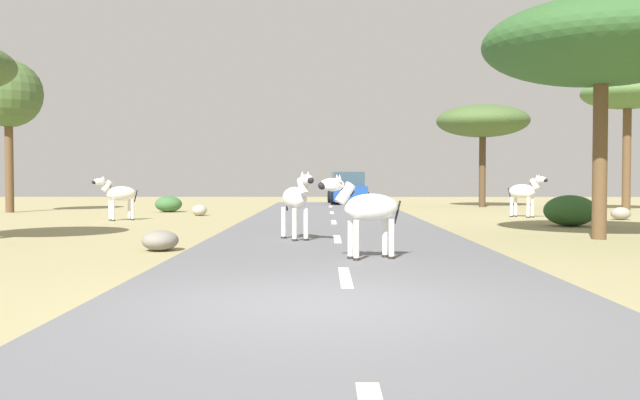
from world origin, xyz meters
The scene contains 17 objects.
ground_plane centered at (0.00, 0.00, 0.00)m, with size 90.00×90.00×0.00m, color #998E60.
road centered at (0.41, 0.00, 0.03)m, with size 6.00×64.00×0.05m, color slate.
lane_markings centered at (0.41, -1.00, 0.05)m, with size 0.16×56.00×0.01m.
zebra_0 centered at (-0.54, 7.81, 0.98)m, with size 0.91×1.56×1.56m.
zebra_1 centered at (0.84, 4.15, 0.93)m, with size 1.49×0.78×1.47m.
zebra_2 centered at (7.51, 17.57, 0.95)m, with size 1.25×1.42×1.59m.
zebra_3 centered at (-6.94, 15.57, 0.91)m, with size 1.37×1.18×1.52m.
car_0 centered at (1.37, 29.78, 0.85)m, with size 2.20×4.43×1.74m.
tree_1 centered at (13.36, 22.27, 5.10)m, with size 3.94×3.94×5.87m.
tree_4 centered at (6.64, 8.55, 4.61)m, with size 5.55×5.55×5.60m.
tree_5 centered at (-13.23, 21.03, 4.96)m, with size 2.83×2.83×6.44m.
tree_6 centered at (8.05, 26.60, 4.29)m, with size 4.62×4.62×5.13m.
bush_0 centered at (-6.58, 21.39, 0.34)m, with size 1.15×1.03×0.69m, color #386633.
bush_1 centered at (7.55, 12.98, 0.47)m, with size 1.57×1.41×0.94m, color #2D5628.
rock_1 centered at (10.44, 16.11, 0.22)m, with size 0.68×0.54×0.44m, color gray.
rock_2 centered at (-3.18, 5.93, 0.21)m, with size 0.73×0.79×0.41m, color gray.
rock_4 centered at (-4.73, 18.60, 0.21)m, with size 0.58×0.58×0.43m, color #A89E8C.
Camera 1 is at (0.11, -7.60, 1.46)m, focal length 38.14 mm.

